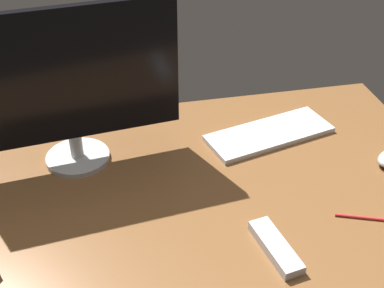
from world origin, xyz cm
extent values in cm
cube|color=brown|center=(0.00, 0.00, 1.00)|extent=(140.00, 84.00, 2.00)
cylinder|color=#BDBDBD|center=(-27.82, 17.34, 2.74)|extent=(17.45, 17.45, 1.48)
cylinder|color=#BDBDBD|center=(-27.82, 17.34, 6.72)|extent=(3.49, 3.49, 6.47)
cube|color=black|center=(-27.82, 17.34, 27.82)|extent=(57.93, 9.01, 35.74)
cube|color=silver|center=(27.74, 17.55, 2.76)|extent=(39.65, 22.59, 1.53)
cube|color=#B7B7BC|center=(14.14, -26.48, 3.17)|extent=(7.95, 17.69, 2.35)
cylinder|color=red|center=(38.79, -21.18, 2.37)|extent=(13.69, 5.82, 0.73)
camera|label=1|loc=(-21.12, -103.28, 88.65)|focal=49.09mm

